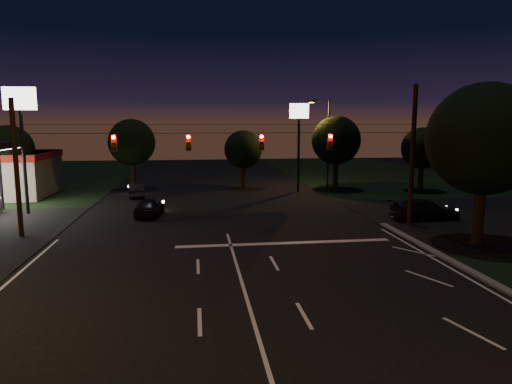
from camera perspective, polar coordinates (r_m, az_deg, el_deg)
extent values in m
plane|color=black|center=(14.38, 0.64, -18.77)|extent=(140.00, 140.00, 0.00)
cube|color=black|center=(36.62, 29.18, -2.86)|extent=(20.00, 16.00, 0.02)
cube|color=silver|center=(25.48, 3.59, -6.39)|extent=(12.00, 0.50, 0.01)
cylinder|color=black|center=(31.61, 18.56, -3.88)|extent=(0.30, 0.30, 9.00)
cylinder|color=black|center=(30.16, -27.23, -4.99)|extent=(0.28, 0.28, 8.00)
cylinder|color=black|center=(27.69, -3.87, 7.37)|extent=(24.00, 0.03, 0.03)
cylinder|color=black|center=(27.68, -3.88, 8.40)|extent=(24.00, 0.02, 0.02)
cube|color=#3F3307|center=(28.03, -17.31, 5.89)|extent=(0.32, 0.26, 1.00)
sphere|color=#FF0705|center=(27.86, -17.39, 6.55)|extent=(0.22, 0.22, 0.22)
sphere|color=black|center=(27.88, -17.36, 5.87)|extent=(0.20, 0.20, 0.20)
sphere|color=black|center=(27.89, -17.33, 5.20)|extent=(0.20, 0.20, 0.20)
cube|color=#3F3307|center=(27.65, -8.44, 6.15)|extent=(0.32, 0.26, 1.00)
sphere|color=#FF0705|center=(27.48, -8.46, 6.83)|extent=(0.22, 0.22, 0.22)
sphere|color=black|center=(27.49, -8.44, 6.14)|extent=(0.20, 0.20, 0.20)
sphere|color=black|center=(27.50, -8.43, 5.45)|extent=(0.20, 0.20, 0.20)
cube|color=#3F3307|center=(27.94, 0.67, 6.27)|extent=(0.32, 0.26, 1.00)
sphere|color=#FF0705|center=(27.77, 0.72, 6.94)|extent=(0.22, 0.22, 0.22)
sphere|color=black|center=(27.78, 0.72, 6.26)|extent=(0.20, 0.20, 0.20)
sphere|color=black|center=(27.80, 0.72, 5.58)|extent=(0.20, 0.20, 0.20)
cube|color=#3F3307|center=(28.88, 9.19, 6.24)|extent=(0.32, 0.26, 1.00)
sphere|color=#FF0705|center=(28.72, 9.30, 6.88)|extent=(0.22, 0.22, 0.22)
sphere|color=black|center=(28.73, 9.29, 6.23)|extent=(0.20, 0.20, 0.20)
sphere|color=black|center=(28.74, 9.27, 5.57)|extent=(0.20, 0.20, 0.20)
cylinder|color=black|center=(39.67, -29.31, 1.45)|extent=(0.24, 0.24, 4.80)
cylinder|color=black|center=(36.80, -26.97, 3.26)|extent=(0.24, 0.24, 7.50)
cube|color=white|center=(36.73, -27.47, 10.34)|extent=(2.20, 0.30, 1.60)
cylinder|color=black|center=(43.86, 5.34, 4.56)|extent=(0.24, 0.24, 7.00)
cube|color=white|center=(43.76, 5.42, 10.05)|extent=(1.80, 0.30, 1.40)
cylinder|color=black|center=(46.63, 9.02, 5.97)|extent=(0.20, 0.20, 9.00)
cylinder|color=black|center=(46.38, 8.06, 11.29)|extent=(1.80, 0.12, 0.12)
cube|color=black|center=(46.14, 6.96, 11.20)|extent=(0.60, 0.35, 0.22)
cube|color=orange|center=(46.14, 6.96, 11.05)|extent=(0.45, 0.25, 0.04)
cylinder|color=black|center=(27.73, 26.10, -1.81)|extent=(0.60, 0.60, 4.00)
sphere|color=black|center=(27.36, 26.62, 5.96)|extent=(6.00, 6.00, 6.00)
sphere|color=black|center=(28.07, 27.10, 5.60)|extent=(4.50, 4.50, 4.50)
sphere|color=black|center=(27.28, 25.20, 5.76)|extent=(4.20, 4.20, 4.20)
cylinder|color=black|center=(45.86, -28.25, 1.23)|extent=(0.49, 0.49, 3.00)
sphere|color=black|center=(45.63, -28.50, 4.74)|extent=(4.20, 4.20, 4.20)
sphere|color=black|center=(45.79, -27.86, 4.64)|extent=(3.15, 3.15, 3.15)
sphere|color=black|center=(45.98, -28.89, 4.62)|extent=(2.94, 2.94, 2.94)
cylinder|color=black|center=(47.29, -15.12, 2.31)|extent=(0.52, 0.52, 3.25)
sphere|color=black|center=(47.06, -15.27, 6.01)|extent=(4.60, 4.60, 4.60)
sphere|color=black|center=(47.35, -14.65, 5.88)|extent=(3.45, 3.45, 3.45)
sphere|color=black|center=(47.36, -15.78, 5.88)|extent=(3.22, 3.22, 3.22)
cylinder|color=black|center=(46.18, -1.60, 2.15)|extent=(0.47, 0.47, 2.75)
sphere|color=black|center=(45.96, -1.62, 5.36)|extent=(3.80, 3.80, 3.80)
sphere|color=black|center=(46.29, -1.18, 5.24)|extent=(2.85, 2.85, 2.85)
sphere|color=black|center=(46.11, -2.11, 5.26)|extent=(2.66, 2.66, 2.66)
cylinder|color=black|center=(46.03, 9.89, 2.41)|extent=(0.53, 0.53, 3.40)
sphere|color=black|center=(45.80, 9.99, 6.39)|extent=(4.80, 4.80, 4.80)
sphere|color=black|center=(46.30, 10.42, 6.22)|extent=(3.60, 3.60, 3.60)
sphere|color=black|center=(45.89, 9.32, 6.28)|extent=(3.36, 3.36, 3.36)
cylinder|color=black|center=(47.30, 19.90, 1.88)|extent=(0.48, 0.48, 2.90)
sphere|color=black|center=(47.08, 20.07, 5.18)|extent=(4.00, 4.00, 4.00)
sphere|color=black|center=(47.53, 20.33, 5.05)|extent=(3.00, 3.00, 3.00)
sphere|color=black|center=(47.07, 19.52, 5.10)|extent=(2.80, 2.80, 2.80)
imported|color=black|center=(33.35, -13.20, -1.84)|extent=(2.09, 4.10, 1.34)
imported|color=black|center=(42.28, -14.75, 0.23)|extent=(1.87, 3.91, 1.24)
imported|color=black|center=(33.41, 20.37, -2.07)|extent=(4.96, 2.23, 1.41)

